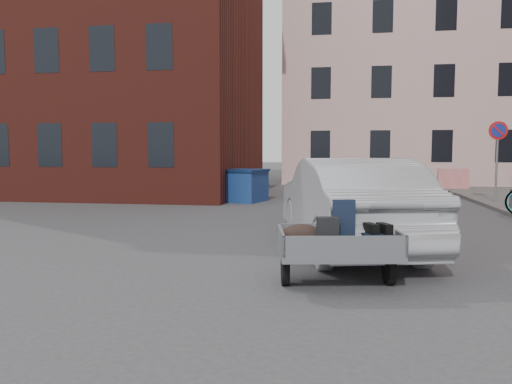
# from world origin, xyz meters

# --- Properties ---
(ground) EXTENTS (120.00, 120.00, 0.00)m
(ground) POSITION_xyz_m (0.00, 0.00, 0.00)
(ground) COLOR #38383A
(ground) RESTS_ON ground
(building_brick) EXTENTS (12.00, 10.00, 14.00)m
(building_brick) POSITION_xyz_m (-9.00, 13.00, 7.00)
(building_brick) COLOR #591E16
(building_brick) RESTS_ON ground
(building_pink) EXTENTS (16.00, 8.00, 14.00)m
(building_pink) POSITION_xyz_m (6.00, 22.00, 7.00)
(building_pink) COLOR #D2A8A1
(building_pink) RESTS_ON ground
(far_building) EXTENTS (6.00, 6.00, 8.00)m
(far_building) POSITION_xyz_m (-20.00, 22.00, 4.00)
(far_building) COLOR maroon
(far_building) RESTS_ON ground
(no_parking_sign) EXTENTS (0.60, 0.09, 2.65)m
(no_parking_sign) POSITION_xyz_m (6.00, 9.48, 2.01)
(no_parking_sign) COLOR gray
(no_parking_sign) RESTS_ON sidewalk
(barriers) EXTENTS (4.70, 0.18, 1.00)m
(barriers) POSITION_xyz_m (4.20, 15.00, 0.50)
(barriers) COLOR red
(barriers) RESTS_ON ground
(trailer) EXTENTS (1.76, 1.92, 1.20)m
(trailer) POSITION_xyz_m (0.74, -1.11, 0.61)
(trailer) COLOR black
(trailer) RESTS_ON ground
(dumpster) EXTENTS (3.06, 2.22, 1.15)m
(dumpster) POSITION_xyz_m (-3.10, 9.66, 0.58)
(dumpster) COLOR navy
(dumpster) RESTS_ON ground
(silver_car) EXTENTS (2.95, 5.46, 1.71)m
(silver_car) POSITION_xyz_m (0.96, 1.45, 0.85)
(silver_car) COLOR #A7A9AE
(silver_car) RESTS_ON ground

